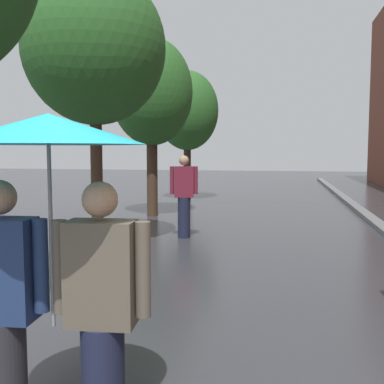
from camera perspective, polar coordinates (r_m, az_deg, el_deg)
The scene contains 6 objects.
kerb_strip at distance 12.14m, azimuth 21.93°, elevation -3.70°, with size 0.30×36.00×0.12m, color slate.
street_tree_1 at distance 9.20m, azimuth -11.94°, elevation 16.90°, with size 2.66×2.66×5.19m.
street_tree_2 at distance 13.12m, azimuth -5.01°, elevation 12.05°, with size 2.28×2.28×4.93m.
street_tree_3 at distance 17.29m, azimuth -0.59°, elevation 9.93°, with size 2.30×2.30×4.76m.
couple_under_umbrella at distance 2.86m, azimuth -17.08°, elevation -4.36°, with size 1.21×1.14×2.07m.
pedestrian_walking_midground at distance 9.78m, azimuth -1.01°, elevation -0.27°, with size 0.58×0.39×1.74m.
Camera 1 is at (0.89, -1.78, 1.86)m, focal length 43.28 mm.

